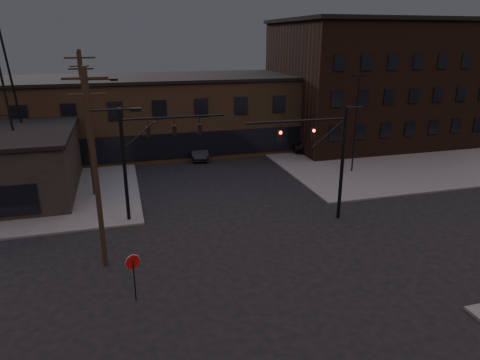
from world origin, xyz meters
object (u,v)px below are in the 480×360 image
object	(u,v)px
parked_car_lot_b	(325,138)
car_crossing	(200,151)
traffic_signal_far	(143,151)
traffic_signal_near	(328,152)
parked_car_lot_a	(312,146)
stop_sign	(133,267)

from	to	relation	value
parked_car_lot_b	car_crossing	bearing A→B (deg)	84.29
traffic_signal_far	car_crossing	world-z (taller)	traffic_signal_far
traffic_signal_near	traffic_signal_far	world-z (taller)	same
traffic_signal_near	parked_car_lot_a	xyz separation A→B (m)	(6.87, 16.95, -4.04)
traffic_signal_far	parked_car_lot_a	size ratio (longest dim) A/B	1.85
parked_car_lot_a	parked_car_lot_b	world-z (taller)	parked_car_lot_b
traffic_signal_far	parked_car_lot_b	xyz separation A→B (m)	(22.02, 16.45, -4.11)
stop_sign	car_crossing	world-z (taller)	stop_sign
traffic_signal_far	parked_car_lot_a	bearing A→B (deg)	35.37
parked_car_lot_a	parked_car_lot_b	bearing A→B (deg)	-37.61
traffic_signal_far	stop_sign	size ratio (longest dim) A/B	3.23
parked_car_lot_a	traffic_signal_far	bearing A→B (deg)	133.50
stop_sign	parked_car_lot_a	size ratio (longest dim) A/B	0.57
parked_car_lot_a	parked_car_lot_b	xyz separation A→B (m)	(3.08, 3.00, 0.01)
traffic_signal_near	car_crossing	bearing A→B (deg)	106.34
car_crossing	traffic_signal_near	bearing A→B (deg)	-64.25
traffic_signal_near	stop_sign	xyz separation A→B (m)	(-13.36, -6.49, -3.09)
traffic_signal_far	traffic_signal_near	bearing A→B (deg)	-16.17
traffic_signal_far	stop_sign	world-z (taller)	traffic_signal_far
traffic_signal_far	car_crossing	distance (m)	16.97
stop_sign	parked_car_lot_a	xyz separation A→B (m)	(20.22, 23.43, -0.96)
parked_car_lot_a	car_crossing	xyz separation A→B (m)	(-12.30, 1.60, -0.07)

